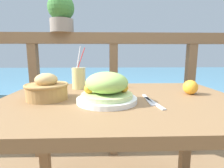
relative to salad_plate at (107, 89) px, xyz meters
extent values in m
cube|color=olive|center=(0.06, 0.07, -0.08)|extent=(1.11, 0.78, 0.04)
cube|color=olive|center=(-0.43, 0.40, -0.44)|extent=(0.06, 0.06, 0.69)
cube|color=olive|center=(0.56, 0.40, -0.44)|extent=(0.06, 0.06, 0.69)
cube|color=brown|center=(0.06, 0.80, 0.27)|extent=(2.80, 0.08, 0.09)
cube|color=brown|center=(-0.62, 0.80, -0.28)|extent=(0.07, 0.07, 1.01)
cube|color=brown|center=(0.06, 0.80, -0.28)|extent=(0.07, 0.07, 1.01)
cube|color=brown|center=(0.75, 0.80, -0.28)|extent=(0.07, 0.07, 1.01)
cube|color=teal|center=(0.06, 3.30, -0.56)|extent=(12.00, 4.00, 0.46)
cylinder|color=white|center=(0.00, 0.00, -0.05)|extent=(0.26, 0.26, 0.02)
cylinder|color=#C6DB8E|center=(0.00, 0.00, -0.03)|extent=(0.22, 0.22, 0.02)
ellipsoid|color=#9EC660|center=(0.00, 0.00, 0.03)|extent=(0.18, 0.18, 0.09)
sphere|color=#F9A328|center=(0.07, 0.02, 0.00)|extent=(0.04, 0.04, 0.04)
sphere|color=#F9A328|center=(-0.08, 0.00, 0.00)|extent=(0.04, 0.04, 0.04)
cylinder|color=#DBCC7F|center=(-0.16, 0.30, 0.01)|extent=(0.08, 0.08, 0.12)
cylinder|color=red|center=(-0.16, 0.31, 0.08)|extent=(0.08, 0.01, 0.21)
cylinder|color=white|center=(-0.17, 0.31, 0.08)|extent=(0.04, 0.03, 0.22)
cylinder|color=#AD7F47|center=(-0.27, 0.06, -0.02)|extent=(0.18, 0.18, 0.07)
torus|color=#AD7F47|center=(-0.27, 0.06, 0.01)|extent=(0.19, 0.19, 0.01)
ellipsoid|color=tan|center=(-0.27, 0.06, 0.03)|extent=(0.10, 0.10, 0.06)
cylinder|color=gray|center=(-0.37, 0.80, 0.37)|extent=(0.19, 0.19, 0.11)
sphere|color=#3D7A38|center=(-0.37, 0.80, 0.52)|extent=(0.21, 0.21, 0.21)
cube|color=silver|center=(0.19, -0.03, -0.05)|extent=(0.04, 0.18, 0.00)
cube|color=silver|center=(0.18, 0.02, -0.05)|extent=(0.02, 0.18, 0.00)
sphere|color=#F9A328|center=(0.42, 0.13, -0.02)|extent=(0.07, 0.07, 0.07)
camera|label=1|loc=(0.00, -0.72, 0.15)|focal=28.00mm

